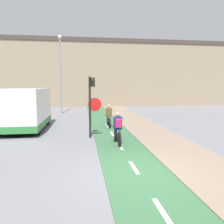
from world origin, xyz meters
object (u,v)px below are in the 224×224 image
traffic_light_pole (92,100)px  van (26,110)px  cyclist_far (109,117)px  cyclist_near (118,129)px  street_lamp_far (60,67)px

traffic_light_pole → van: traffic_light_pole is taller
cyclist_far → traffic_light_pole: bearing=-113.3°
cyclist_near → cyclist_far: size_ratio=1.02×
cyclist_near → cyclist_far: (0.11, 4.17, -0.04)m
street_lamp_far → van: (-1.34, -7.78, -3.22)m
cyclist_near → van: size_ratio=0.34×
street_lamp_far → cyclist_far: (3.62, -7.66, -3.76)m
traffic_light_pole → street_lamp_far: street_lamp_far is taller
cyclist_far → van: size_ratio=0.34×
traffic_light_pole → street_lamp_far: size_ratio=0.42×
cyclist_near → cyclist_far: cyclist_near is taller
traffic_light_pole → cyclist_far: size_ratio=1.85×
traffic_light_pole → cyclist_far: 3.27m
street_lamp_far → van: street_lamp_far is taller
street_lamp_far → cyclist_far: 9.27m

